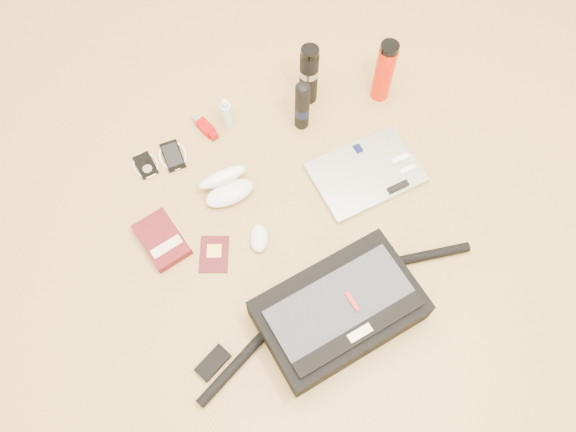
{
  "coord_description": "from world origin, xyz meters",
  "views": [
    {
      "loc": [
        -0.3,
        -0.6,
        1.57
      ],
      "look_at": [
        -0.02,
        0.06,
        0.06
      ],
      "focal_mm": 35.0,
      "sensor_mm": 36.0,
      "label": 1
    }
  ],
  "objects_px": {
    "messenger_bag": "(338,311)",
    "laptop": "(366,173)",
    "thermos_red": "(384,71)",
    "book": "(162,240)",
    "thermos_black": "(309,75)"
  },
  "relations": [
    {
      "from": "messenger_bag",
      "to": "laptop",
      "type": "height_order",
      "value": "messenger_bag"
    },
    {
      "from": "thermos_red",
      "to": "book",
      "type": "bearing_deg",
      "value": -164.02
    },
    {
      "from": "messenger_bag",
      "to": "laptop",
      "type": "relative_size",
      "value": 2.59
    },
    {
      "from": "messenger_bag",
      "to": "book",
      "type": "height_order",
      "value": "messenger_bag"
    },
    {
      "from": "messenger_bag",
      "to": "thermos_red",
      "type": "bearing_deg",
      "value": 47.19
    },
    {
      "from": "messenger_bag",
      "to": "book",
      "type": "bearing_deg",
      "value": 125.69
    },
    {
      "from": "thermos_black",
      "to": "thermos_red",
      "type": "height_order",
      "value": "thermos_red"
    },
    {
      "from": "messenger_bag",
      "to": "book",
      "type": "distance_m",
      "value": 0.57
    },
    {
      "from": "thermos_black",
      "to": "thermos_red",
      "type": "relative_size",
      "value": 0.98
    },
    {
      "from": "messenger_bag",
      "to": "laptop",
      "type": "xyz_separation_m",
      "value": [
        0.28,
        0.39,
        -0.05
      ]
    },
    {
      "from": "messenger_bag",
      "to": "thermos_red",
      "type": "xyz_separation_m",
      "value": [
        0.46,
        0.66,
        0.06
      ]
    },
    {
      "from": "thermos_black",
      "to": "laptop",
      "type": "bearing_deg",
      "value": -81.82
    },
    {
      "from": "book",
      "to": "thermos_black",
      "type": "distance_m",
      "value": 0.71
    },
    {
      "from": "messenger_bag",
      "to": "thermos_black",
      "type": "bearing_deg",
      "value": 65.1
    },
    {
      "from": "laptop",
      "to": "thermos_red",
      "type": "height_order",
      "value": "thermos_red"
    }
  ]
}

